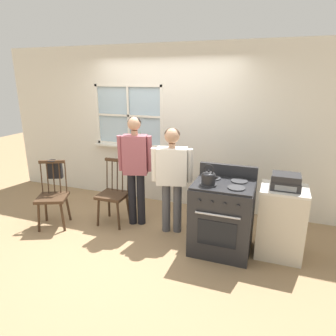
# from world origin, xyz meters

# --- Properties ---
(ground_plane) EXTENTS (16.00, 16.00, 0.00)m
(ground_plane) POSITION_xyz_m (0.00, 0.00, 0.00)
(ground_plane) COLOR #937551
(wall_back) EXTENTS (6.40, 0.16, 2.70)m
(wall_back) POSITION_xyz_m (0.04, 1.40, 1.34)
(wall_back) COLOR silver
(wall_back) RESTS_ON ground_plane
(chair_by_window) EXTENTS (0.55, 0.54, 0.99)m
(chair_by_window) POSITION_xyz_m (-1.29, -0.07, 0.46)
(chair_by_window) COLOR #3D2819
(chair_by_window) RESTS_ON ground_plane
(chair_near_wall) EXTENTS (0.43, 0.41, 0.99)m
(chair_near_wall) POSITION_xyz_m (-0.49, 0.32, 0.46)
(chair_near_wall) COLOR #3D2819
(chair_near_wall) RESTS_ON ground_plane
(person_elderly_left) EXTENTS (0.51, 0.30, 1.64)m
(person_elderly_left) POSITION_xyz_m (-0.14, 0.42, 0.98)
(person_elderly_left) COLOR black
(person_elderly_left) RESTS_ON ground_plane
(person_teen_center) EXTENTS (0.58, 0.31, 1.52)m
(person_teen_center) POSITION_xyz_m (0.44, 0.38, 0.93)
(person_teen_center) COLOR #4C4C51
(person_teen_center) RESTS_ON ground_plane
(stove) EXTENTS (0.75, 0.68, 1.08)m
(stove) POSITION_xyz_m (1.21, 0.13, 0.47)
(stove) COLOR #232326
(stove) RESTS_ON ground_plane
(kettle) EXTENTS (0.21, 0.17, 0.25)m
(kettle) POSITION_xyz_m (1.04, -0.00, 1.02)
(kettle) COLOR black
(kettle) RESTS_ON stove
(potted_plant) EXTENTS (0.12, 0.12, 0.31)m
(potted_plant) POSITION_xyz_m (-0.49, 1.31, 1.08)
(potted_plant) COLOR #935B3D
(potted_plant) RESTS_ON wall_back
(handbag) EXTENTS (0.24, 0.24, 0.31)m
(handbag) POSITION_xyz_m (-1.38, 0.14, 0.82)
(handbag) COLOR black
(handbag) RESTS_ON chair_by_window
(side_counter) EXTENTS (0.55, 0.50, 0.90)m
(side_counter) POSITION_xyz_m (1.92, 0.29, 0.45)
(side_counter) COLOR beige
(side_counter) RESTS_ON ground_plane
(stereo) EXTENTS (0.34, 0.29, 0.18)m
(stereo) POSITION_xyz_m (1.92, 0.26, 0.99)
(stereo) COLOR #232326
(stereo) RESTS_ON side_counter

